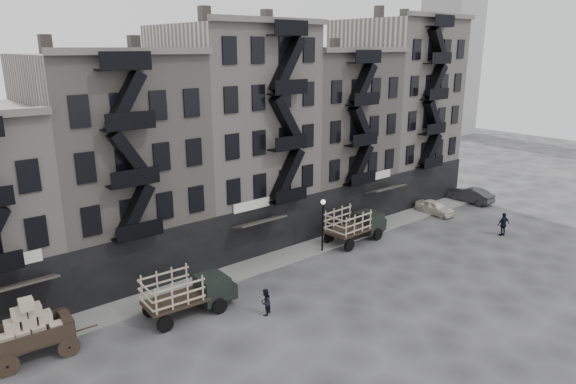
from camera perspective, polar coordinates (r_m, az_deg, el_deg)
ground at (r=36.71m, az=3.19°, el=-9.04°), size 140.00×140.00×0.00m
sidewalk at (r=39.26m, az=-0.56°, el=-7.18°), size 55.00×2.50×0.15m
building_midwest at (r=37.27m, az=-18.72°, el=2.71°), size 10.00×11.35×16.20m
building_center at (r=41.60m, az=-5.92°, el=6.17°), size 10.00×11.35×18.20m
building_mideast at (r=47.98m, az=4.12°, el=6.29°), size 10.00×11.35×16.20m
building_east at (r=55.11m, az=11.77°, el=8.82°), size 10.00×11.35×19.20m
lamp_post at (r=39.35m, az=3.89°, el=-2.95°), size 0.36×0.36×4.28m
wagon at (r=29.79m, az=-26.81°, el=-13.00°), size 4.12×2.42×3.36m
stake_truck_west at (r=31.43m, az=-11.12°, el=-10.61°), size 5.67×2.57×2.79m
stake_truck_east at (r=42.26m, az=7.54°, el=-3.34°), size 5.86×2.65×2.88m
car_east at (r=50.87m, az=16.01°, el=-1.66°), size 1.70×3.95×1.33m
car_far at (r=55.85m, az=19.59°, el=-0.32°), size 1.85×4.71×1.53m
pedestrian_mid at (r=31.17m, az=-2.54°, el=-12.12°), size 1.00×0.93×1.65m
policeman at (r=46.99m, az=22.82°, el=-3.32°), size 1.28×0.85×2.02m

